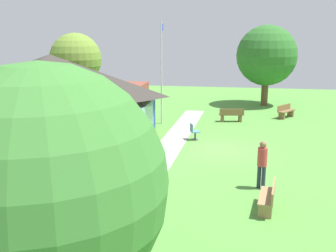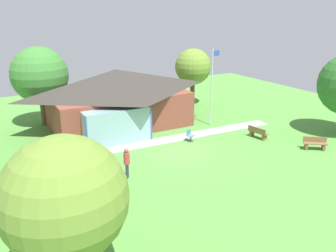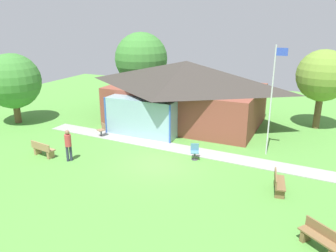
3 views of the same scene
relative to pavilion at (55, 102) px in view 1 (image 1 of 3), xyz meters
name	(u,v)px [view 1 (image 1 of 3)]	position (x,y,z in m)	size (l,w,h in m)	color
ground_plane	(217,150)	(1.50, -7.26, -2.31)	(44.00, 44.00, 0.00)	#54933D
pavilion	(55,102)	(0.00, 0.00, 0.00)	(11.31, 8.43, 4.45)	brown
footpath	(169,147)	(1.50, -4.96, -2.29)	(18.37, 1.30, 0.03)	#999993
flagpole	(162,69)	(6.50, -3.66, 1.01)	(0.64, 0.08, 6.04)	silver
bench_mid_right	(231,115)	(7.66, -7.83, -1.91)	(0.68, 1.55, 0.84)	brown
bench_lawn_far_right	(286,112)	(9.47, -11.28, -1.91)	(1.47, 1.25, 0.84)	brown
bench_mid_left	(268,198)	(-4.72, -9.14, -1.91)	(1.55, 0.64, 0.84)	#9E7A51
patio_chair_west	(147,178)	(-3.68, -5.04, -1.89)	(0.59, 0.59, 0.86)	#8C6B4C
patio_chair_lawn_spare	(194,132)	(3.05, -6.00, -1.89)	(0.57, 0.57, 0.86)	teal
visitor_strolling_lawn	(262,161)	(-2.98, -9.03, -1.29)	(0.34, 0.34, 1.74)	#2D3347
tree_behind_pavilion_right	(76,59)	(8.82, 2.64, 1.33)	(3.45, 3.45, 5.39)	brown
tree_west_hedge	(46,186)	(-11.01, -5.13, 0.74)	(3.88, 3.88, 5.00)	brown
tree_far_east	(267,56)	(13.85, -10.20, 1.41)	(4.45, 4.45, 5.96)	brown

